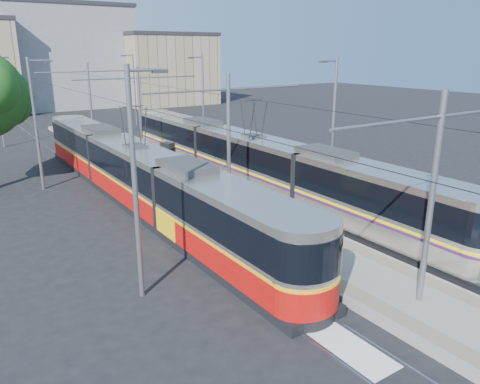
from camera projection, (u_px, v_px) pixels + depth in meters
ground at (334, 265)px, 19.11m from camera, size 160.00×160.00×0.00m
platform at (160, 173)px, 32.59m from camera, size 4.00×50.00×0.30m
tactile_strip_left at (140, 174)px, 31.77m from camera, size 0.70×50.00×0.01m
tactile_strip_right at (179, 168)px, 33.31m from camera, size 0.70×50.00×0.01m
rails at (160, 175)px, 32.62m from camera, size 8.71×70.00×0.03m
track_arrow at (320, 327)px, 14.81m from camera, size 1.20×5.00×0.01m
tram_left at (137, 175)px, 26.18m from camera, size 2.43×30.28×5.50m
tram_right at (253, 160)px, 29.12m from camera, size 2.43×31.63×5.50m
catenary at (176, 115)px, 29.04m from camera, size 9.20×70.00×7.00m
street_lamps at (135, 109)px, 34.59m from camera, size 15.18×38.22×8.00m
shelter at (168, 157)px, 32.01m from camera, size 0.87×1.08×2.07m
building_centre at (65, 56)px, 71.03m from camera, size 18.36×14.28×14.89m
building_right at (166, 69)px, 74.26m from camera, size 14.28×10.20×10.96m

